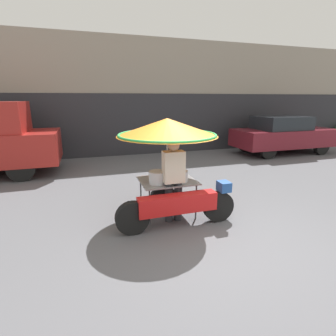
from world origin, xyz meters
TOP-DOWN VIEW (x-y plane):
  - ground_plane at (0.00, 0.00)m, footprint 36.00×36.00m
  - shopfront_building at (0.00, 8.03)m, footprint 28.00×2.06m
  - vendor_motorcycle_cart at (-0.47, 1.14)m, footprint 2.18×1.87m
  - vendor_person at (-0.46, 0.88)m, footprint 0.38×0.22m
  - parked_car at (5.84, 5.40)m, footprint 4.14×1.72m

SIDE VIEW (x-z plane):
  - ground_plane at x=0.00m, z-range 0.00..0.00m
  - parked_car at x=5.84m, z-range 0.02..1.54m
  - vendor_person at x=-0.46m, z-range 0.09..1.61m
  - vendor_motorcycle_cart at x=-0.47m, z-range 0.51..2.38m
  - shopfront_building at x=0.00m, z-range -0.01..4.46m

